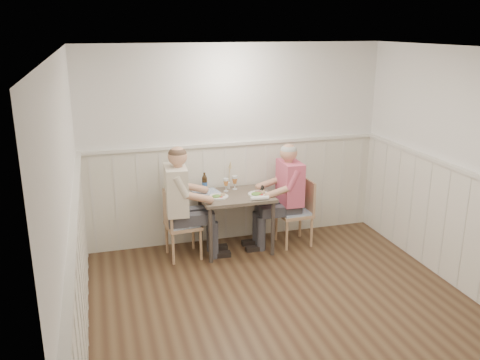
{
  "coord_description": "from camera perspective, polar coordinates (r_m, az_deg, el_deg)",
  "views": [
    {
      "loc": [
        -1.75,
        -4.03,
        2.79
      ],
      "look_at": [
        -0.11,
        1.64,
        1.0
      ],
      "focal_mm": 38.0,
      "sensor_mm": 36.0,
      "label": 1
    }
  ],
  "objects": [
    {
      "name": "ground_plane",
      "position": [
        5.2,
        6.41,
        -15.68
      ],
      "size": [
        4.5,
        4.5,
        0.0
      ],
      "primitive_type": "plane",
      "color": "#412A1B"
    },
    {
      "name": "room_shell",
      "position": [
        4.57,
        7.03,
        0.58
      ],
      "size": [
        4.04,
        4.54,
        2.6
      ],
      "color": "white",
      "rests_on": "ground"
    },
    {
      "name": "wainscot",
      "position": [
        5.45,
        3.9,
        -5.85
      ],
      "size": [
        4.0,
        4.49,
        1.34
      ],
      "color": "silver",
      "rests_on": "ground"
    },
    {
      "name": "dining_table",
      "position": [
        6.46,
        -0.49,
        -2.5
      ],
      "size": [
        0.9,
        0.7,
        0.75
      ],
      "color": "brown",
      "rests_on": "ground"
    },
    {
      "name": "chair_right",
      "position": [
        6.75,
        6.53,
        -3.3
      ],
      "size": [
        0.43,
        0.43,
        0.87
      ],
      "color": "tan",
      "rests_on": "ground"
    },
    {
      "name": "chair_left",
      "position": [
        6.34,
        -6.9,
        -4.73
      ],
      "size": [
        0.44,
        0.44,
        0.86
      ],
      "color": "tan",
      "rests_on": "ground"
    },
    {
      "name": "man_in_pink",
      "position": [
        6.66,
        5.23,
        -2.54
      ],
      "size": [
        0.64,
        0.45,
        1.39
      ],
      "color": "#3F3F47",
      "rests_on": "ground"
    },
    {
      "name": "diner_cream",
      "position": [
        6.29,
        -6.69,
        -3.54
      ],
      "size": [
        0.69,
        0.48,
        1.45
      ],
      "color": "#3F3F47",
      "rests_on": "ground"
    },
    {
      "name": "plate_man",
      "position": [
        6.4,
        2.04,
        -1.51
      ],
      "size": [
        0.27,
        0.27,
        0.07
      ],
      "color": "white",
      "rests_on": "dining_table"
    },
    {
      "name": "plate_diner",
      "position": [
        6.32,
        -2.48,
        -1.8
      ],
      "size": [
        0.24,
        0.24,
        0.06
      ],
      "color": "white",
      "rests_on": "dining_table"
    },
    {
      "name": "beer_glass_a",
      "position": [
        6.59,
        -0.59,
        -0.05
      ],
      "size": [
        0.07,
        0.07,
        0.18
      ],
      "color": "silver",
      "rests_on": "dining_table"
    },
    {
      "name": "beer_glass_b",
      "position": [
        6.52,
        -1.6,
        -0.3
      ],
      "size": [
        0.07,
        0.07,
        0.17
      ],
      "color": "silver",
      "rests_on": "dining_table"
    },
    {
      "name": "beer_bottle",
      "position": [
        6.55,
        -3.99,
        -0.3
      ],
      "size": [
        0.07,
        0.07,
        0.24
      ],
      "color": "black",
      "rests_on": "dining_table"
    },
    {
      "name": "rolled_napkin",
      "position": [
        6.22,
        2.23,
        -2.05
      ],
      "size": [
        0.23,
        0.07,
        0.05
      ],
      "color": "white",
      "rests_on": "dining_table"
    },
    {
      "name": "grass_vase",
      "position": [
        6.62,
        -1.31,
        0.47
      ],
      "size": [
        0.04,
        0.04,
        0.38
      ],
      "color": "silver",
      "rests_on": "dining_table"
    },
    {
      "name": "gingham_mat",
      "position": [
        6.53,
        -3.82,
        -1.34
      ],
      "size": [
        0.36,
        0.31,
        0.01
      ],
      "color": "#476DA8",
      "rests_on": "dining_table"
    }
  ]
}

